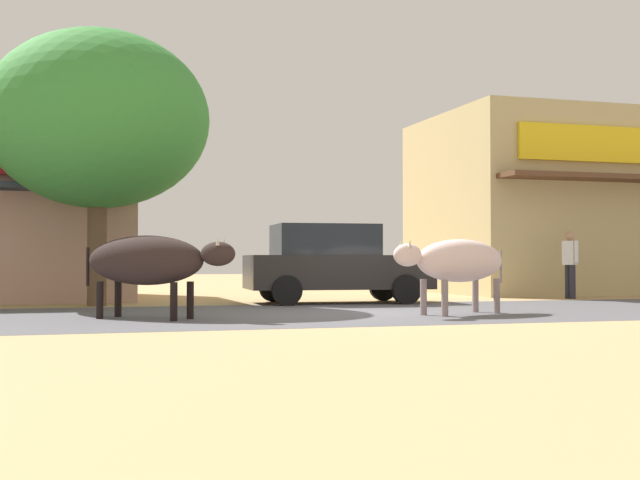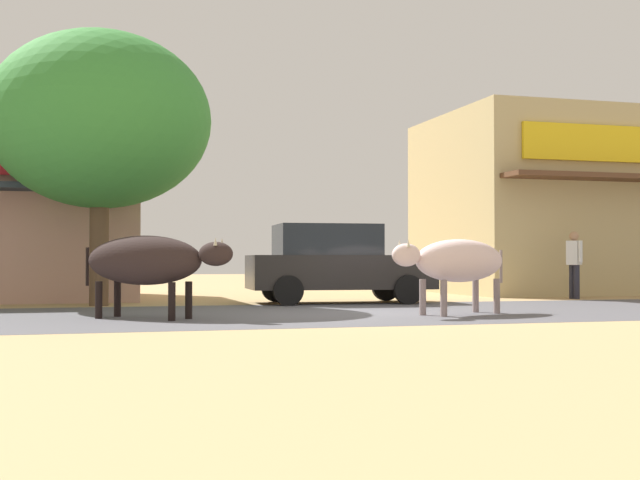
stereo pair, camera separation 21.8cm
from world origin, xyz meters
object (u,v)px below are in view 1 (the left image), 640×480
Objects in this scene: parked_hatchback_car at (334,263)px; cow_far_dark at (458,261)px; roadside_tree at (98,120)px; cow_near_brown at (149,261)px; pedestrian_by_shop at (570,260)px.

cow_far_dark is at bearing -78.93° from parked_hatchback_car.
roadside_tree reaches higher than cow_far_dark.
cow_far_dark is (0.82, -4.17, 0.04)m from parked_hatchback_car.
cow_near_brown is at bearing 175.70° from cow_far_dark.
cow_near_brown is 10.86m from pedestrian_by_shop.
roadside_tree is 7.65m from cow_far_dark.
roadside_tree reaches higher than cow_near_brown.
roadside_tree is 5.56m from parked_hatchback_car.
cow_near_brown is (0.61, -4.02, -2.76)m from roadside_tree.
roadside_tree is at bearing 177.26° from parked_hatchback_car.
pedestrian_by_shop is at bearing 2.94° from parked_hatchback_car.
cow_near_brown is 0.92× the size of cow_far_dark.
roadside_tree reaches higher than parked_hatchback_car.
roadside_tree is 2.16× the size of cow_far_dark.
parked_hatchback_car is 5.65m from cow_near_brown.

